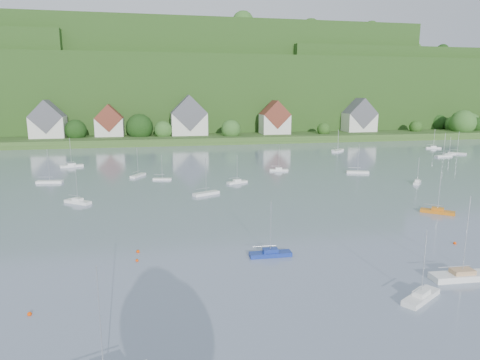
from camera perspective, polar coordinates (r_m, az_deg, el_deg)
The scene contains 16 objects.
far_shore_strip at distance 209.28m, azimuth -8.45°, elevation 5.87°, with size 600.00×60.00×3.00m, color #2F4F1D.
forested_ridge at distance 276.88m, azimuth -9.31°, elevation 11.58°, with size 620.00×181.22×69.89m.
village_building_0 at distance 200.25m, azimuth -24.33°, elevation 7.05°, with size 14.00×10.40×16.00m.
village_building_1 at distance 198.34m, azimuth -17.08°, elevation 7.30°, with size 12.00×9.36×14.00m.
village_building_2 at distance 197.03m, azimuth -6.86°, elevation 8.14°, with size 16.00×11.44×18.00m.
village_building_3 at distance 202.37m, azimuth 4.67°, elevation 8.02°, with size 13.00×10.40×15.50m.
village_building_4 at distance 222.72m, azimuth 15.68°, elevation 7.98°, with size 15.00×10.40×16.50m.
near_sailboat_1 at distance 57.27m, azimuth 4.09°, elevation -9.75°, with size 5.63×1.70×7.55m.
near_sailboat_2 at distance 56.62m, azimuth 27.59°, elevation -11.25°, with size 7.43×2.42×9.91m.
near_sailboat_3 at distance 49.69m, azimuth 23.09°, elevation -14.08°, with size 5.65×4.26×7.61m.
near_sailboat_5 at distance 84.82m, azimuth 24.95°, elevation -3.78°, with size 5.43×4.93×7.76m.
mooring_buoy_0 at distance 47.91m, azimuth -26.35°, elevation -15.91°, with size 0.43×0.43×0.43m, color #F94200.
mooring_buoy_2 at distance 68.98m, azimuth 26.82°, elevation -7.65°, with size 0.42×0.42×0.42m, color #F94200.
mooring_buoy_3 at distance 57.21m, azimuth -13.62°, elevation -10.53°, with size 0.39×0.39×0.39m, color #F94200.
mooring_buoy_5 at distance 60.18m, azimuth -13.50°, elevation -9.41°, with size 0.45×0.45×0.45m, color #F94200.
far_sailboat_cluster at distance 127.41m, azimuth -0.01°, elevation 2.02°, with size 194.06×73.54×8.71m.
Camera 1 is at (-11.21, -8.07, 20.99)m, focal length 31.86 mm.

